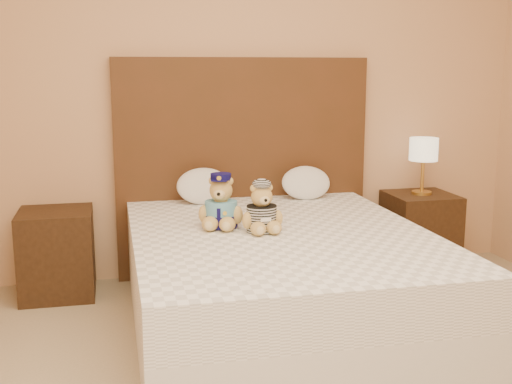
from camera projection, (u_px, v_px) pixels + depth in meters
bed at (280, 279)px, 3.56m from camera, size 1.60×2.00×0.55m
headboard at (243, 168)px, 4.44m from camera, size 1.75×0.08×1.50m
nightstand_left at (57, 253)px, 4.06m from camera, size 0.45×0.45×0.55m
nightstand_right at (420, 232)px, 4.60m from camera, size 0.45×0.45×0.55m
lamp at (424, 152)px, 4.49m from camera, size 0.20×0.20×0.40m
teddy_police at (221, 201)px, 3.56m from camera, size 0.33×0.32×0.30m
teddy_prisoner at (262, 207)px, 3.48m from camera, size 0.26×0.25×0.27m
pillow_left at (204, 184)px, 4.22m from camera, size 0.36×0.23×0.25m
pillow_right at (306, 181)px, 4.37m from camera, size 0.34×0.22×0.24m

